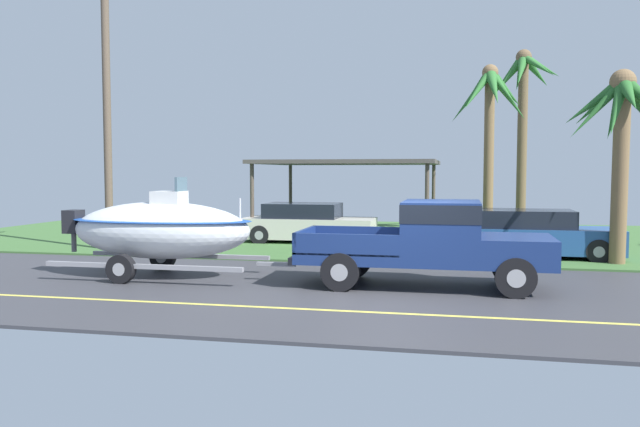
{
  "coord_description": "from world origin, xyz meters",
  "views": [
    {
      "loc": [
        1.28,
        -12.89,
        2.47
      ],
      "look_at": [
        -1.9,
        1.63,
        1.5
      ],
      "focal_mm": 36.15,
      "sensor_mm": 36.0,
      "label": 1
    }
  ],
  "objects_px": {
    "parked_sedan_near": "(308,224)",
    "parked_sedan_far": "(532,235)",
    "pickup_truck_towing": "(439,239)",
    "palm_tree_mid": "(524,96)",
    "carport_awning": "(350,164)",
    "palm_tree_far_left": "(622,120)",
    "utility_pole": "(107,103)",
    "boat_on_trailer": "(160,230)",
    "palm_tree_near_left": "(491,106)"
  },
  "relations": [
    {
      "from": "palm_tree_far_left",
      "to": "utility_pole",
      "type": "xyz_separation_m",
      "value": [
        -14.67,
        -0.01,
        0.75
      ]
    },
    {
      "from": "boat_on_trailer",
      "to": "utility_pole",
      "type": "bearing_deg",
      "value": 132.16
    },
    {
      "from": "boat_on_trailer",
      "to": "parked_sedan_near",
      "type": "distance_m",
      "value": 7.78
    },
    {
      "from": "boat_on_trailer",
      "to": "pickup_truck_towing",
      "type": "bearing_deg",
      "value": -0.0
    },
    {
      "from": "utility_pole",
      "to": "pickup_truck_towing",
      "type": "bearing_deg",
      "value": -22.18
    },
    {
      "from": "boat_on_trailer",
      "to": "palm_tree_far_left",
      "type": "bearing_deg",
      "value": 20.91
    },
    {
      "from": "pickup_truck_towing",
      "to": "carport_awning",
      "type": "bearing_deg",
      "value": 109.95
    },
    {
      "from": "parked_sedan_far",
      "to": "carport_awning",
      "type": "bearing_deg",
      "value": 141.53
    },
    {
      "from": "boat_on_trailer",
      "to": "parked_sedan_far",
      "type": "relative_size",
      "value": 1.24
    },
    {
      "from": "palm_tree_far_left",
      "to": "utility_pole",
      "type": "relative_size",
      "value": 0.58
    },
    {
      "from": "parked_sedan_far",
      "to": "palm_tree_mid",
      "type": "height_order",
      "value": "palm_tree_mid"
    },
    {
      "from": "parked_sedan_near",
      "to": "boat_on_trailer",
      "type": "bearing_deg",
      "value": -102.95
    },
    {
      "from": "parked_sedan_far",
      "to": "palm_tree_near_left",
      "type": "distance_m",
      "value": 6.22
    },
    {
      "from": "parked_sedan_far",
      "to": "pickup_truck_towing",
      "type": "bearing_deg",
      "value": -114.81
    },
    {
      "from": "parked_sedan_near",
      "to": "palm_tree_near_left",
      "type": "height_order",
      "value": "palm_tree_near_left"
    },
    {
      "from": "boat_on_trailer",
      "to": "palm_tree_mid",
      "type": "height_order",
      "value": "palm_tree_mid"
    },
    {
      "from": "parked_sedan_far",
      "to": "carport_awning",
      "type": "distance_m",
      "value": 8.05
    },
    {
      "from": "parked_sedan_near",
      "to": "palm_tree_mid",
      "type": "xyz_separation_m",
      "value": [
        7.44,
        4.74,
        4.71
      ]
    },
    {
      "from": "boat_on_trailer",
      "to": "palm_tree_mid",
      "type": "distance_m",
      "value": 15.94
    },
    {
      "from": "palm_tree_mid",
      "to": "boat_on_trailer",
      "type": "bearing_deg",
      "value": -126.72
    },
    {
      "from": "pickup_truck_towing",
      "to": "utility_pole",
      "type": "relative_size",
      "value": 0.63
    },
    {
      "from": "parked_sedan_far",
      "to": "parked_sedan_near",
      "type": "bearing_deg",
      "value": 161.97
    },
    {
      "from": "palm_tree_far_left",
      "to": "palm_tree_mid",
      "type": "bearing_deg",
      "value": 101.97
    },
    {
      "from": "palm_tree_far_left",
      "to": "parked_sedan_far",
      "type": "bearing_deg",
      "value": 152.14
    },
    {
      "from": "utility_pole",
      "to": "parked_sedan_far",
      "type": "bearing_deg",
      "value": 4.93
    },
    {
      "from": "palm_tree_far_left",
      "to": "boat_on_trailer",
      "type": "bearing_deg",
      "value": -159.09
    },
    {
      "from": "palm_tree_mid",
      "to": "parked_sedan_near",
      "type": "bearing_deg",
      "value": -147.49
    },
    {
      "from": "palm_tree_near_left",
      "to": "utility_pole",
      "type": "xyz_separation_m",
      "value": [
        -11.63,
        -5.65,
        -0.23
      ]
    },
    {
      "from": "parked_sedan_near",
      "to": "parked_sedan_far",
      "type": "distance_m",
      "value": 7.49
    },
    {
      "from": "palm_tree_near_left",
      "to": "palm_tree_mid",
      "type": "relative_size",
      "value": 0.87
    },
    {
      "from": "parked_sedan_near",
      "to": "parked_sedan_far",
      "type": "relative_size",
      "value": 0.97
    },
    {
      "from": "parked_sedan_near",
      "to": "palm_tree_mid",
      "type": "height_order",
      "value": "palm_tree_mid"
    },
    {
      "from": "palm_tree_mid",
      "to": "utility_pole",
      "type": "bearing_deg",
      "value": -147.81
    },
    {
      "from": "parked_sedan_near",
      "to": "palm_tree_far_left",
      "type": "distance_m",
      "value": 10.27
    },
    {
      "from": "pickup_truck_towing",
      "to": "carport_awning",
      "type": "xyz_separation_m",
      "value": [
        -3.66,
        10.08,
        1.72
      ]
    },
    {
      "from": "pickup_truck_towing",
      "to": "palm_tree_mid",
      "type": "distance_m",
      "value": 13.34
    },
    {
      "from": "carport_awning",
      "to": "palm_tree_mid",
      "type": "distance_m",
      "value": 7.27
    },
    {
      "from": "parked_sedan_far",
      "to": "palm_tree_near_left",
      "type": "relative_size",
      "value": 0.74
    },
    {
      "from": "boat_on_trailer",
      "to": "carport_awning",
      "type": "relative_size",
      "value": 0.88
    },
    {
      "from": "pickup_truck_towing",
      "to": "palm_tree_mid",
      "type": "relative_size",
      "value": 0.77
    },
    {
      "from": "pickup_truck_towing",
      "to": "boat_on_trailer",
      "type": "xyz_separation_m",
      "value": [
        -6.43,
        0.0,
        0.08
      ]
    },
    {
      "from": "carport_awning",
      "to": "palm_tree_mid",
      "type": "bearing_deg",
      "value": 19.16
    },
    {
      "from": "boat_on_trailer",
      "to": "utility_pole",
      "type": "distance_m",
      "value": 6.58
    },
    {
      "from": "palm_tree_near_left",
      "to": "palm_tree_far_left",
      "type": "bearing_deg",
      "value": -61.68
    },
    {
      "from": "palm_tree_near_left",
      "to": "utility_pole",
      "type": "relative_size",
      "value": 0.71
    },
    {
      "from": "pickup_truck_towing",
      "to": "carport_awning",
      "type": "distance_m",
      "value": 10.86
    },
    {
      "from": "parked_sedan_near",
      "to": "carport_awning",
      "type": "distance_m",
      "value": 3.42
    },
    {
      "from": "pickup_truck_towing",
      "to": "parked_sedan_near",
      "type": "distance_m",
      "value": 8.91
    },
    {
      "from": "pickup_truck_towing",
      "to": "boat_on_trailer",
      "type": "relative_size",
      "value": 0.97
    },
    {
      "from": "pickup_truck_towing",
      "to": "carport_awning",
      "type": "relative_size",
      "value": 0.85
    }
  ]
}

